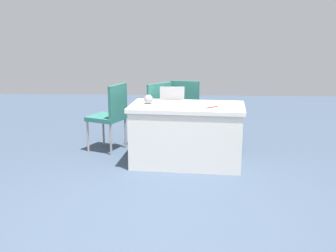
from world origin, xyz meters
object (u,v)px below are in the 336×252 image
object	(u,v)px
laptop_silver	(172,101)
scissors_red	(212,107)
chair_near_front	(186,107)
yarn_ball	(148,99)
chair_tucked_left	(153,111)
table_foreground	(187,134)
chair_tucked_right	(111,113)

from	to	relation	value
laptop_silver	scissors_red	size ratio (longest dim) A/B	1.84
chair_near_front	yarn_ball	size ratio (longest dim) A/B	8.27
scissors_red	chair_tucked_left	bearing A→B (deg)	-87.96
chair_tucked_left	laptop_silver	xyz separation A→B (m)	(-0.30, 0.65, 0.26)
table_foreground	scissors_red	bearing A→B (deg)	152.21
chair_tucked_left	laptop_silver	world-z (taller)	laptop_silver
table_foreground	yarn_ball	xyz separation A→B (m)	(0.49, -0.06, 0.44)
yarn_ball	chair_tucked_right	bearing A→B (deg)	-39.37
chair_tucked_left	laptop_silver	distance (m)	0.76
laptop_silver	yarn_ball	distance (m)	0.30
yarn_ball	scissors_red	size ratio (longest dim) A/B	0.64
chair_tucked_right	laptop_silver	xyz separation A→B (m)	(-0.88, 0.45, 0.26)
laptop_silver	yarn_ball	world-z (taller)	laptop_silver
chair_tucked_right	scissors_red	world-z (taller)	chair_tucked_right
yarn_ball	scissors_red	xyz separation A→B (m)	(-0.79, 0.21, -0.05)
scissors_red	chair_near_front	bearing A→B (deg)	-114.28
chair_tucked_left	scissors_red	size ratio (longest dim) A/B	5.25
chair_tucked_right	chair_near_front	bearing A→B (deg)	-43.23
chair_near_front	chair_tucked_right	bearing A→B (deg)	-145.99
chair_tucked_right	laptop_silver	size ratio (longest dim) A/B	2.85
chair_near_front	table_foreground	bearing A→B (deg)	-78.93
table_foreground	chair_near_front	size ratio (longest dim) A/B	1.55
chair_tucked_left	scissors_red	world-z (taller)	chair_tucked_left
laptop_silver	chair_near_front	bearing A→B (deg)	-103.97
table_foreground	chair_near_front	xyz separation A→B (m)	(0.01, -0.99, 0.16)
chair_near_front	chair_tucked_left	size ratio (longest dim) A/B	1.01
table_foreground	chair_near_front	bearing A→B (deg)	-89.35
laptop_silver	chair_tucked_right	bearing A→B (deg)	-30.14
laptop_silver	yarn_ball	xyz separation A→B (m)	(0.30, 0.02, 0.02)
table_foreground	yarn_ball	size ratio (longest dim) A/B	12.82
chair_tucked_right	laptop_silver	world-z (taller)	laptop_silver
yarn_ball	table_foreground	bearing A→B (deg)	173.23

